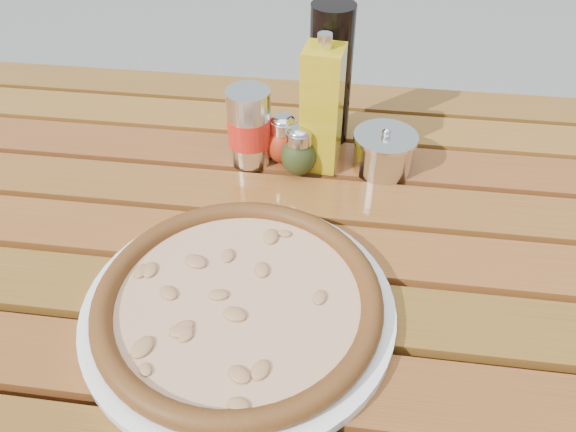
# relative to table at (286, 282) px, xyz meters

# --- Properties ---
(table) EXTENTS (1.40, 0.90, 0.75)m
(table) POSITION_rel_table_xyz_m (0.00, 0.00, 0.00)
(table) COLOR #341B0B
(table) RESTS_ON ground
(plate) EXTENTS (0.42, 0.42, 0.01)m
(plate) POSITION_rel_table_xyz_m (-0.04, -0.12, 0.08)
(plate) COLOR white
(plate) RESTS_ON table
(pizza) EXTENTS (0.35, 0.35, 0.03)m
(pizza) POSITION_rel_table_xyz_m (-0.04, -0.12, 0.10)
(pizza) COLOR #FBDBB3
(pizza) RESTS_ON plate
(pepper_shaker) EXTENTS (0.06, 0.06, 0.08)m
(pepper_shaker) POSITION_rel_table_xyz_m (-0.03, 0.19, 0.11)
(pepper_shaker) COLOR #B73215
(pepper_shaker) RESTS_ON table
(oregano_shaker) EXTENTS (0.06, 0.06, 0.08)m
(oregano_shaker) POSITION_rel_table_xyz_m (-0.00, 0.16, 0.11)
(oregano_shaker) COLOR #38421A
(oregano_shaker) RESTS_ON table
(dark_bottle) EXTENTS (0.09, 0.09, 0.22)m
(dark_bottle) POSITION_rel_table_xyz_m (0.03, 0.26, 0.19)
(dark_bottle) COLOR black
(dark_bottle) RESTS_ON table
(soda_can) EXTENTS (0.08, 0.08, 0.12)m
(soda_can) POSITION_rel_table_xyz_m (-0.08, 0.18, 0.13)
(soda_can) COLOR silver
(soda_can) RESTS_ON table
(olive_oil_cruet) EXTENTS (0.06, 0.06, 0.21)m
(olive_oil_cruet) POSITION_rel_table_xyz_m (0.03, 0.18, 0.17)
(olive_oil_cruet) COLOR #BC9D14
(olive_oil_cruet) RESTS_ON table
(parmesan_tin) EXTENTS (0.12, 0.12, 0.07)m
(parmesan_tin) POSITION_rel_table_xyz_m (0.12, 0.19, 0.11)
(parmesan_tin) COLOR silver
(parmesan_tin) RESTS_ON table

